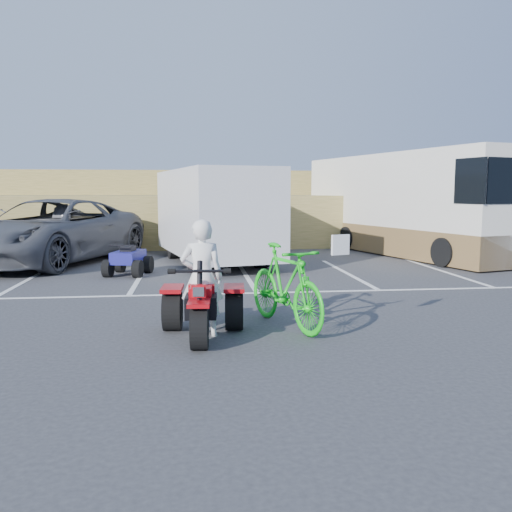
{
  "coord_description": "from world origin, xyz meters",
  "views": [
    {
      "loc": [
        -1.36,
        -8.92,
        2.17
      ],
      "look_at": [
        -0.22,
        0.75,
        1.0
      ],
      "focal_mm": 38.0,
      "sensor_mm": 36.0,
      "label": 1
    }
  ],
  "objects": [
    {
      "name": "red_trike_atv",
      "position": [
        -1.24,
        -1.04,
        0.0
      ],
      "size": [
        1.4,
        1.79,
        1.11
      ],
      "primitive_type": null,
      "rotation": [
        0.0,
        0.0,
        -0.07
      ],
      "color": "#A0090F",
      "rests_on": "ground"
    },
    {
      "name": "cargo_trailer",
      "position": [
        -0.7,
        7.43,
        1.51
      ],
      "size": [
        3.67,
        6.38,
        2.8
      ],
      "rotation": [
        0.0,
        0.0,
        0.22
      ],
      "color": "silver",
      "rests_on": "ground"
    },
    {
      "name": "rider",
      "position": [
        -1.23,
        -0.89,
        0.88
      ],
      "size": [
        0.67,
        0.47,
        1.76
      ],
      "primitive_type": "imported",
      "rotation": [
        0.0,
        0.0,
        3.07
      ],
      "color": "white",
      "rests_on": "ground"
    },
    {
      "name": "grass_embankment",
      "position": [
        0.0,
        15.48,
        1.42
      ],
      "size": [
        40.0,
        8.5,
        3.1
      ],
      "color": "olive",
      "rests_on": "ground"
    },
    {
      "name": "parking_stripes",
      "position": [
        0.87,
        4.07,
        0.0
      ],
      "size": [
        28.0,
        5.16,
        0.01
      ],
      "color": "white",
      "rests_on": "ground"
    },
    {
      "name": "quad_atv_green",
      "position": [
        0.03,
        6.79,
        0.0
      ],
      "size": [
        1.29,
        1.69,
        1.08
      ],
      "primitive_type": null,
      "rotation": [
        0.0,
        0.0,
        -0.03
      ],
      "color": "#155F1D",
      "rests_on": "ground"
    },
    {
      "name": "quad_atv_blue",
      "position": [
        -3.03,
        5.31,
        0.0
      ],
      "size": [
        1.24,
        1.48,
        0.85
      ],
      "primitive_type": null,
      "rotation": [
        0.0,
        0.0,
        -0.23
      ],
      "color": "navy",
      "rests_on": "ground"
    },
    {
      "name": "grey_pickup",
      "position": [
        -5.61,
        7.99,
        0.97
      ],
      "size": [
        5.44,
        7.65,
        1.94
      ],
      "primitive_type": "imported",
      "rotation": [
        0.0,
        0.0,
        -0.36
      ],
      "color": "#4B4C53",
      "rests_on": "ground"
    },
    {
      "name": "rv_motorhome",
      "position": [
        6.01,
        9.25,
        1.47
      ],
      "size": [
        4.85,
        9.69,
        3.38
      ],
      "rotation": [
        0.0,
        0.0,
        0.27
      ],
      "color": "silver",
      "rests_on": "ground"
    },
    {
      "name": "ground",
      "position": [
        0.0,
        0.0,
        0.0
      ],
      "size": [
        100.0,
        100.0,
        0.0
      ],
      "primitive_type": "plane",
      "color": "#323234",
      "rests_on": "ground"
    },
    {
      "name": "green_dirt_bike",
      "position": [
        0.1,
        -0.53,
        0.67
      ],
      "size": [
        1.35,
        2.3,
        1.33
      ],
      "primitive_type": "imported",
      "rotation": [
        0.0,
        0.0,
        0.35
      ],
      "color": "#14BF19",
      "rests_on": "ground"
    }
  ]
}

